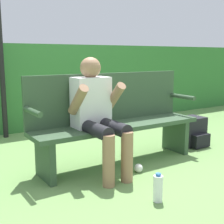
{
  "coord_description": "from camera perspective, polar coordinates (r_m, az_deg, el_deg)",
  "views": [
    {
      "loc": [
        -1.79,
        -2.63,
        1.14
      ],
      "look_at": [
        -0.15,
        -0.1,
        0.59
      ],
      "focal_mm": 50.0,
      "sensor_mm": 36.0,
      "label": 1
    }
  ],
  "objects": [
    {
      "name": "park_bench",
      "position": [
        3.31,
        0.54,
        -1.15
      ],
      "size": [
        1.88,
        0.43,
        0.95
      ],
      "color": "#334C33",
      "rests_on": "ground"
    },
    {
      "name": "ground_plane",
      "position": [
        3.38,
        1.23,
        -9.36
      ],
      "size": [
        40.0,
        40.0,
        0.0
      ],
      "primitive_type": "plane",
      "color": "#668E4C"
    },
    {
      "name": "parked_car",
      "position": [
        14.41,
        -11.96,
        7.98
      ],
      "size": [
        4.39,
        1.83,
        1.24
      ],
      "rotation": [
        0.0,
        0.0,
        -0.04
      ],
      "color": "#B7BCC6",
      "rests_on": "ground"
    },
    {
      "name": "person_seated",
      "position": [
        3.0,
        -2.71,
        0.21
      ],
      "size": [
        0.49,
        0.65,
        1.12
      ],
      "color": "silver",
      "rests_on": "ground"
    },
    {
      "name": "backpack",
      "position": [
        4.13,
        14.38,
        -3.55
      ],
      "size": [
        0.33,
        0.34,
        0.36
      ],
      "color": "black",
      "rests_on": "ground"
    },
    {
      "name": "water_bottle",
      "position": [
        2.55,
        8.4,
        -13.63
      ],
      "size": [
        0.08,
        0.08,
        0.23
      ],
      "color": "white",
      "rests_on": "ground"
    },
    {
      "name": "litter_crumple",
      "position": [
        3.14,
        4.86,
        -10.17
      ],
      "size": [
        0.09,
        0.09,
        0.09
      ],
      "color": "silver",
      "rests_on": "ground"
    },
    {
      "name": "hedge_back",
      "position": [
        5.08,
        -12.22,
        4.62
      ],
      "size": [
        12.0,
        0.38,
        1.31
      ],
      "color": "#337033",
      "rests_on": "ground"
    }
  ]
}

